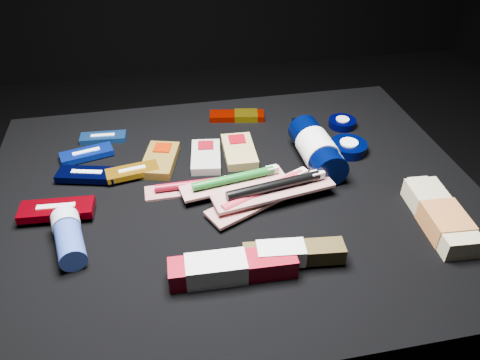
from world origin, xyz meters
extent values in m
plane|color=black|center=(0.00, 0.00, 0.00)|extent=(3.00, 3.00, 0.00)
cube|color=black|center=(0.00, 0.00, 0.20)|extent=(0.98, 0.78, 0.40)
cube|color=#174490|center=(-0.26, 0.25, 0.41)|extent=(0.11, 0.05, 0.01)
cube|color=silver|center=(-0.26, 0.25, 0.41)|extent=(0.05, 0.01, 0.01)
cube|color=#0B29B8|center=(-0.29, 0.18, 0.41)|extent=(0.12, 0.07, 0.01)
cube|color=white|center=(-0.29, 0.18, 0.41)|extent=(0.06, 0.02, 0.01)
cube|color=black|center=(-0.29, 0.10, 0.41)|extent=(0.13, 0.07, 0.01)
cube|color=silver|center=(-0.29, 0.10, 0.41)|extent=(0.06, 0.03, 0.02)
cube|color=orange|center=(-0.20, 0.09, 0.41)|extent=(0.11, 0.06, 0.01)
cube|color=beige|center=(-0.20, 0.09, 0.41)|extent=(0.06, 0.02, 0.01)
cube|color=#85000B|center=(-0.33, -0.01, 0.42)|extent=(0.14, 0.06, 0.02)
cube|color=beige|center=(-0.33, -0.01, 0.42)|extent=(0.07, 0.02, 0.02)
cube|color=brown|center=(-0.14, 0.13, 0.41)|extent=(0.10, 0.13, 0.02)
cube|color=#831700|center=(-0.13, 0.16, 0.41)|extent=(0.04, 0.04, 0.02)
cube|color=#A1A19A|center=(-0.04, 0.12, 0.41)|extent=(0.08, 0.12, 0.02)
cube|color=maroon|center=(-0.03, 0.15, 0.41)|extent=(0.04, 0.04, 0.02)
cube|color=tan|center=(0.04, 0.13, 0.41)|extent=(0.07, 0.13, 0.02)
cube|color=maroon|center=(0.04, 0.16, 0.41)|extent=(0.04, 0.04, 0.02)
cube|color=#8B0C00|center=(0.06, 0.29, 0.41)|extent=(0.14, 0.06, 0.01)
cube|color=#A2830D|center=(0.08, 0.28, 0.41)|extent=(0.06, 0.05, 0.02)
cylinder|color=black|center=(0.19, 0.06, 0.44)|extent=(0.08, 0.18, 0.07)
cylinder|color=silver|center=(0.19, 0.06, 0.44)|extent=(0.08, 0.08, 0.07)
cylinder|color=black|center=(0.19, 0.16, 0.44)|extent=(0.03, 0.02, 0.02)
cube|color=black|center=(0.19, 0.19, 0.43)|extent=(0.02, 0.03, 0.02)
cylinder|color=black|center=(0.30, 0.20, 0.41)|extent=(0.07, 0.07, 0.02)
cylinder|color=beige|center=(0.30, 0.20, 0.41)|extent=(0.03, 0.03, 0.02)
cylinder|color=black|center=(0.28, 0.09, 0.41)|extent=(0.08, 0.08, 0.02)
cylinder|color=white|center=(0.28, 0.09, 0.41)|extent=(0.04, 0.04, 0.03)
cube|color=tan|center=(0.35, -0.16, 0.42)|extent=(0.08, 0.19, 0.04)
cube|color=#B16A33|center=(0.35, -0.18, 0.42)|extent=(0.07, 0.09, 0.04)
cube|color=tan|center=(0.36, -0.07, 0.42)|extent=(0.04, 0.02, 0.03)
cylinder|color=#2A4195|center=(-0.30, -0.11, 0.42)|extent=(0.06, 0.10, 0.04)
cylinder|color=#A0B3C1|center=(-0.31, -0.06, 0.42)|extent=(0.05, 0.04, 0.05)
cube|color=#B0A7A4|center=(-0.08, 0.02, 0.40)|extent=(0.19, 0.05, 0.01)
cylinder|color=maroon|center=(-0.08, 0.02, 0.41)|extent=(0.15, 0.02, 0.02)
cube|color=silver|center=(0.00, 0.02, 0.41)|extent=(0.02, 0.01, 0.01)
cube|color=#A6A09B|center=(0.05, -0.04, 0.41)|extent=(0.24, 0.15, 0.01)
cylinder|color=#B42A3B|center=(0.05, -0.04, 0.42)|extent=(0.18, 0.10, 0.02)
cube|color=silver|center=(0.14, 0.00, 0.43)|extent=(0.03, 0.03, 0.01)
cube|color=beige|center=(0.00, 0.01, 0.42)|extent=(0.22, 0.08, 0.01)
cylinder|color=#105819|center=(0.00, 0.01, 0.43)|extent=(0.17, 0.04, 0.02)
cube|color=beige|center=(0.08, 0.02, 0.43)|extent=(0.03, 0.02, 0.01)
cube|color=beige|center=(0.07, -0.04, 0.42)|extent=(0.25, 0.09, 0.01)
cylinder|color=black|center=(0.07, -0.04, 0.44)|extent=(0.19, 0.05, 0.02)
cube|color=silver|center=(0.16, -0.03, 0.44)|extent=(0.03, 0.02, 0.01)
cube|color=maroon|center=(-0.04, -0.21, 0.42)|extent=(0.21, 0.05, 0.04)
cube|color=#BCBCB7|center=(-0.07, -0.21, 0.42)|extent=(0.10, 0.05, 0.04)
cube|color=#3B2E12|center=(0.06, -0.20, 0.42)|extent=(0.17, 0.05, 0.03)
cube|color=silver|center=(0.04, -0.20, 0.42)|extent=(0.08, 0.05, 0.03)
camera|label=1|loc=(-0.13, -0.72, 0.98)|focal=35.00mm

